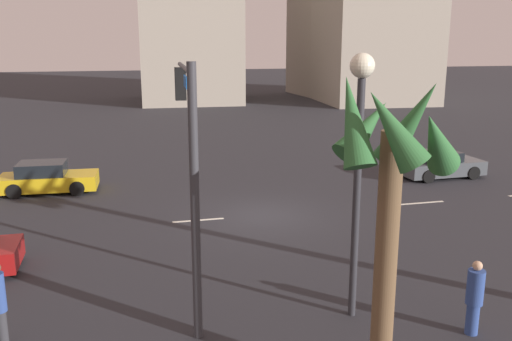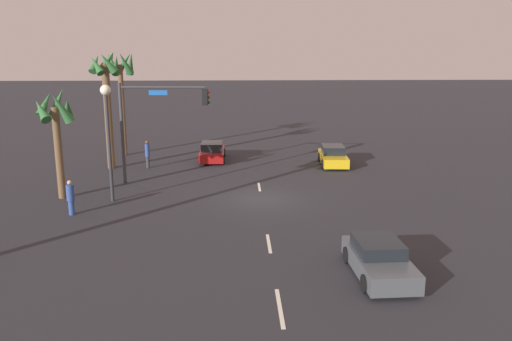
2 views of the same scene
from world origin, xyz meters
The scene contains 14 objects.
ground_plane centered at (0.00, 0.00, 0.00)m, with size 220.00×220.00×0.00m, color #28282D.
lane_stripe_1 centered at (-12.34, 0.00, 0.01)m, with size 2.60×0.14×0.01m, color silver.
lane_stripe_2 centered at (-6.75, 0.00, 0.01)m, with size 2.17×0.14×0.01m, color silver.
lane_stripe_3 centered at (2.46, 0.00, 0.01)m, with size 1.92×0.14×0.01m, color silver.
car_0 centered at (-10.03, -3.81, 0.61)m, with size 4.10×2.04×1.31m.
car_1 centered at (10.19, 3.16, 0.63)m, with size 4.19×1.88×1.39m.
car_2 centered at (8.36, -5.55, 0.62)m, with size 4.25×2.03×1.36m.
traffic_signal centered at (3.53, 6.40, 4.19)m, with size 0.60×5.43×6.14m.
streetlamp centered at (-0.14, 8.12, 4.39)m, with size 0.56×0.56×6.29m.
pedestrian_0 centered at (-2.44, 9.62, 0.93)m, with size 0.54×0.54×1.77m.
pedestrian_1 centered at (7.87, 7.53, 1.04)m, with size 0.33×0.33×1.93m.
palm_tree_1 centered at (12.53, 10.03, 6.03)m, with size 2.59×2.57×8.05m.
palm_tree_2 centered at (0.61, 11.06, 4.40)m, with size 2.39×2.50×6.07m.
palm_tree_3 centered at (7.90, 10.05, 5.52)m, with size 2.18×2.30×8.07m.
Camera 2 is at (-27.28, 1.35, 8.09)m, focal length 36.02 mm.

